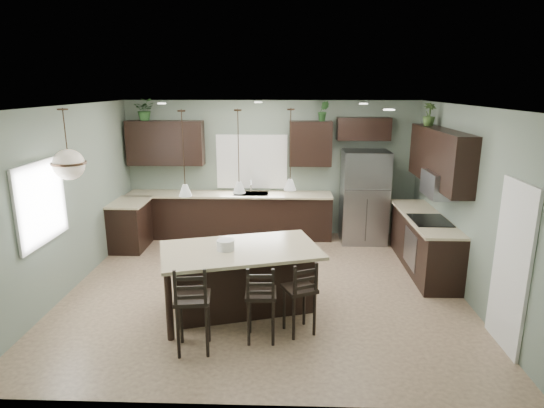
{
  "coord_description": "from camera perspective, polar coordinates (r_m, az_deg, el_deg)",
  "views": [
    {
      "loc": [
        0.35,
        -6.61,
        3.07
      ],
      "look_at": [
        0.1,
        0.4,
        1.25
      ],
      "focal_mm": 30.0,
      "sensor_mm": 36.0,
      "label": 1
    }
  ],
  "objects": [
    {
      "name": "ground",
      "position": [
        7.29,
        -0.91,
        -10.34
      ],
      "size": [
        6.0,
        6.0,
        0.0
      ],
      "primitive_type": "plane",
      "color": "#9E8466",
      "rests_on": "ground"
    },
    {
      "name": "pantry_door",
      "position": [
        6.06,
        27.81,
        -7.0
      ],
      "size": [
        0.04,
        0.82,
        2.04
      ],
      "primitive_type": "cube",
      "color": "white",
      "rests_on": "ground"
    },
    {
      "name": "window_back",
      "position": [
        9.49,
        -2.53,
        5.33
      ],
      "size": [
        1.35,
        0.02,
        1.0
      ],
      "primitive_type": "cube",
      "color": "white",
      "rests_on": "room_shell"
    },
    {
      "name": "window_left",
      "position": [
        6.86,
        -27.08,
        0.13
      ],
      "size": [
        0.02,
        1.1,
        1.0
      ],
      "primitive_type": "cube",
      "color": "white",
      "rests_on": "room_shell"
    },
    {
      "name": "left_return_cabs",
      "position": [
        9.23,
        -17.38,
        -2.62
      ],
      "size": [
        0.6,
        0.9,
        0.9
      ],
      "primitive_type": "cube",
      "color": "black",
      "rests_on": "ground"
    },
    {
      "name": "left_return_countertop",
      "position": [
        9.1,
        -17.48,
        0.2
      ],
      "size": [
        0.66,
        0.96,
        0.04
      ],
      "primitive_type": "cube",
      "color": "#BCAF8E",
      "rests_on": "left_return_cabs"
    },
    {
      "name": "back_lower_cabs",
      "position": [
        9.5,
        -5.3,
        -1.51
      ],
      "size": [
        4.2,
        0.6,
        0.9
      ],
      "primitive_type": "cube",
      "color": "black",
      "rests_on": "ground"
    },
    {
      "name": "back_countertop",
      "position": [
        9.37,
        -5.38,
        1.22
      ],
      "size": [
        4.2,
        0.66,
        0.04
      ],
      "primitive_type": "cube",
      "color": "#BCAF8E",
      "rests_on": "back_lower_cabs"
    },
    {
      "name": "sink_inset",
      "position": [
        9.32,
        -2.64,
        1.29
      ],
      "size": [
        0.7,
        0.45,
        0.01
      ],
      "primitive_type": "cube",
      "color": "gray",
      "rests_on": "back_countertop"
    },
    {
      "name": "faucet",
      "position": [
        9.25,
        -2.66,
        2.12
      ],
      "size": [
        0.02,
        0.02,
        0.28
      ],
      "primitive_type": "cylinder",
      "color": "silver",
      "rests_on": "back_countertop"
    },
    {
      "name": "back_upper_left",
      "position": [
        9.59,
        -13.21,
        7.47
      ],
      "size": [
        1.55,
        0.34,
        0.9
      ],
      "primitive_type": "cube",
      "color": "black",
      "rests_on": "room_shell"
    },
    {
      "name": "back_upper_right",
      "position": [
        9.27,
        4.85,
        7.56
      ],
      "size": [
        0.85,
        0.34,
        0.9
      ],
      "primitive_type": "cube",
      "color": "black",
      "rests_on": "room_shell"
    },
    {
      "name": "fridge_header",
      "position": [
        9.34,
        11.41,
        9.24
      ],
      "size": [
        1.05,
        0.34,
        0.45
      ],
      "primitive_type": "cube",
      "color": "black",
      "rests_on": "room_shell"
    },
    {
      "name": "right_lower_cabs",
      "position": [
        8.27,
        18.5,
        -4.7
      ],
      "size": [
        0.6,
        2.35,
        0.9
      ],
      "primitive_type": "cube",
      "color": "black",
      "rests_on": "ground"
    },
    {
      "name": "right_countertop",
      "position": [
        8.13,
        18.63,
        -1.57
      ],
      "size": [
        0.66,
        2.35,
        0.04
      ],
      "primitive_type": "cube",
      "color": "#BCAF8E",
      "rests_on": "right_lower_cabs"
    },
    {
      "name": "cooktop",
      "position": [
        7.87,
        19.19,
        -1.95
      ],
      "size": [
        0.58,
        0.75,
        0.02
      ],
      "primitive_type": "cube",
      "color": "black",
      "rests_on": "right_countertop"
    },
    {
      "name": "wall_oven_front",
      "position": [
        7.94,
        16.92,
        -5.38
      ],
      "size": [
        0.01,
        0.72,
        0.6
      ],
      "primitive_type": "cube",
      "color": "gray",
      "rests_on": "right_lower_cabs"
    },
    {
      "name": "right_upper_cabs",
      "position": [
        7.96,
        20.27,
        5.57
      ],
      "size": [
        0.34,
        2.35,
        0.9
      ],
      "primitive_type": "cube",
      "color": "black",
      "rests_on": "room_shell"
    },
    {
      "name": "microwave",
      "position": [
        7.76,
        20.27,
        2.34
      ],
      "size": [
        0.4,
        0.75,
        0.4
      ],
      "primitive_type": "cube",
      "color": "gray",
      "rests_on": "right_upper_cabs"
    },
    {
      "name": "refrigerator",
      "position": [
        9.27,
        11.49,
        0.88
      ],
      "size": [
        0.9,
        0.74,
        1.85
      ],
      "primitive_type": "cube",
      "color": "gray",
      "rests_on": "ground"
    },
    {
      "name": "kitchen_island",
      "position": [
        6.41,
        -3.93,
        -9.48
      ],
      "size": [
        2.38,
        1.75,
        0.92
      ],
      "primitive_type": "cube",
      "rotation": [
        0.0,
        0.0,
        0.28
      ],
      "color": "black",
      "rests_on": "ground"
    },
    {
      "name": "serving_dish",
      "position": [
        6.19,
        -5.85,
        -5.13
      ],
      "size": [
        0.24,
        0.24,
        0.14
      ],
      "primitive_type": "cylinder",
      "color": "silver",
      "rests_on": "kitchen_island"
    },
    {
      "name": "bar_stool_left",
      "position": [
        5.54,
        -9.91,
        -12.7
      ],
      "size": [
        0.46,
        0.46,
        1.11
      ],
      "primitive_type": "cube",
      "rotation": [
        0.0,
        0.0,
        0.12
      ],
      "color": "black",
      "rests_on": "ground"
    },
    {
      "name": "bar_stool_center",
      "position": [
        5.7,
        -1.4,
        -12.2
      ],
      "size": [
        0.39,
        0.39,
        1.01
      ],
      "primitive_type": "cube",
      "rotation": [
        0.0,
        0.0,
        0.04
      ],
      "color": "black",
      "rests_on": "ground"
    },
    {
      "name": "bar_stool_right",
      "position": [
        5.86,
        3.45,
        -11.53
      ],
      "size": [
        0.49,
        0.49,
        0.99
      ],
      "primitive_type": "cube",
      "rotation": [
        0.0,
        0.0,
        0.43
      ],
      "color": "black",
      "rests_on": "ground"
    },
    {
      "name": "pendant_left",
      "position": [
        5.84,
        -11.05,
        6.2
      ],
      "size": [
        0.17,
        0.17,
        1.1
      ],
      "primitive_type": null,
      "color": "white",
      "rests_on": "room_shell"
    },
    {
      "name": "pendant_center",
      "position": [
        5.92,
        -4.23,
        6.54
      ],
      "size": [
        0.17,
        0.17,
        1.1
      ],
      "primitive_type": null,
      "color": "white",
      "rests_on": "room_shell"
    },
    {
      "name": "pendant_right",
      "position": [
        6.07,
        2.33,
        6.78
      ],
      "size": [
        0.17,
        0.17,
        1.1
      ],
      "primitive_type": null,
      "color": "silver",
      "rests_on": "room_shell"
    },
    {
      "name": "chandelier",
      "position": [
        6.67,
        -24.38,
        6.82
      ],
      "size": [
        0.46,
        0.46,
        0.96
      ],
      "primitive_type": null,
      "color": "#F7E5CA",
      "rests_on": "room_shell"
    },
    {
      "name": "plant_back_left",
      "position": [
        9.6,
        -15.65,
        11.34
      ],
      "size": [
        0.42,
        0.37,
        0.44
      ],
      "primitive_type": "imported",
      "rotation": [
        0.0,
        0.0,
        0.08
      ],
      "color": "#234A20",
      "rests_on": "back_upper_left"
    },
    {
      "name": "plant_back_right",
      "position": [
        9.19,
        6.46,
        11.51
      ],
      "size": [
        0.23,
        0.19,
        0.39
      ],
      "primitive_type": "imported",
      "rotation": [
        0.0,
        0.0,
        -0.09
      ],
      "color": "#295826",
      "rests_on": "back_upper_right"
    },
    {
      "name": "plant_right_wall",
      "position": [
        8.5,
        19.13,
        10.58
      ],
      "size": [
        0.26,
        0.26,
        0.39
      ],
      "primitive_type": "imported",
      "rotation": [
        0.0,
        0.0,
        0.22
      ],
      "color": "#3C5B27",
      "rests_on": "right_upper_cabs"
    },
    {
      "name": "room_shell",
      "position": [
        6.76,
        -0.97,
        2.84
      ],
      "size": [
        6.0,
        6.0,
        6.0
      ],
      "color": "slate",
      "rests_on": "ground"
    }
  ]
}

